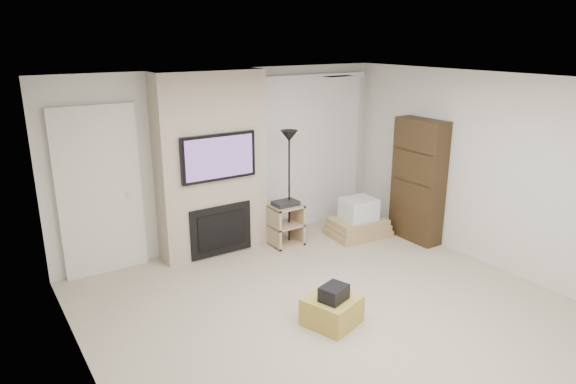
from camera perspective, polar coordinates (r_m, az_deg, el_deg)
floor at (r=5.65m, az=6.90°, el=-14.27°), size 5.00×5.50×0.00m
ceiling at (r=4.86m, az=7.96°, el=11.84°), size 5.00×5.50×0.00m
wall_back at (r=7.34m, az=-6.66°, el=3.72°), size 5.00×0.00×2.50m
wall_left at (r=4.07m, az=-20.84°, el=-8.48°), size 0.00×5.50×2.50m
wall_right at (r=6.95m, az=23.29°, el=1.67°), size 0.00×5.50×2.50m
hvac_vent at (r=5.72m, az=5.69°, el=12.65°), size 0.35×0.18×0.01m
ottoman at (r=5.56m, az=4.89°, el=-12.98°), size 0.63×0.63×0.30m
black_bag at (r=5.41m, az=5.12°, el=-11.12°), size 0.33×0.30×0.16m
fireplace_wall at (r=7.01m, az=-8.44°, el=2.90°), size 1.50×0.47×2.50m
entry_door at (r=6.77m, az=-20.17°, el=-0.08°), size 1.02×0.11×2.14m
vertical_blinds at (r=8.00m, az=2.51°, el=5.09°), size 1.98×0.10×2.37m
floor_lamp at (r=7.22m, az=0.13°, el=4.10°), size 0.25×0.25×1.66m
av_stand at (r=7.41m, az=-0.27°, el=-3.34°), size 0.45×0.38×0.66m
box_stack at (r=7.86m, az=7.80°, el=-3.26°), size 0.93×0.74×0.58m
bookshelf at (r=7.69m, az=14.27°, el=1.23°), size 0.30×0.80×1.80m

